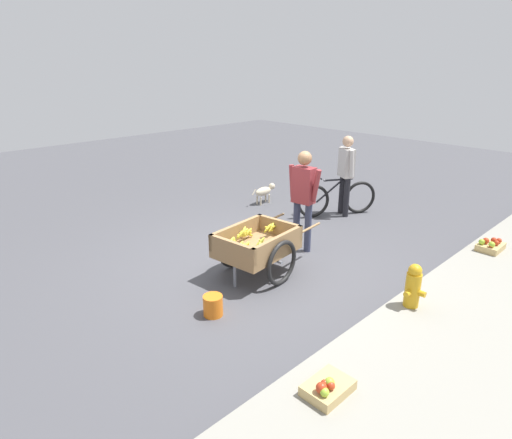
# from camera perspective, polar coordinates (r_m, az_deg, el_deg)

# --- Properties ---
(ground_plane) EXTENTS (24.00, 24.00, 0.00)m
(ground_plane) POSITION_cam_1_polar(r_m,az_deg,el_deg) (6.69, -0.07, -5.53)
(ground_plane) COLOR #47474C
(curb_strip) EXTENTS (12.00, 2.40, 0.12)m
(curb_strip) POSITION_cam_1_polar(r_m,az_deg,el_deg) (5.16, 27.78, -15.90)
(curb_strip) COLOR gray
(curb_strip) RESTS_ON ground
(fruit_cart) EXTENTS (1.72, 1.01, 0.72)m
(fruit_cart) POSITION_cam_1_polar(r_m,az_deg,el_deg) (6.12, 0.07, -3.57)
(fruit_cart) COLOR #937047
(fruit_cart) RESTS_ON ground
(vendor_person) EXTENTS (0.24, 0.58, 1.62)m
(vendor_person) POSITION_cam_1_polar(r_m,az_deg,el_deg) (6.80, 6.27, 3.58)
(vendor_person) COLOR #333851
(vendor_person) RESTS_ON ground
(bicycle) EXTENTS (1.48, 0.87, 0.85)m
(bicycle) POSITION_cam_1_polar(r_m,az_deg,el_deg) (8.68, 10.60, 2.77)
(bicycle) COLOR black
(bicycle) RESTS_ON ground
(cyclist_person) EXTENTS (0.34, 0.49, 1.57)m
(cyclist_person) POSITION_cam_1_polar(r_m,az_deg,el_deg) (8.59, 11.78, 6.56)
(cyclist_person) COLOR black
(cyclist_person) RESTS_ON ground
(dog) EXTENTS (0.67, 0.19, 0.40)m
(dog) POSITION_cam_1_polar(r_m,az_deg,el_deg) (9.31, 1.13, 3.78)
(dog) COLOR beige
(dog) RESTS_ON ground
(fire_hydrant) EXTENTS (0.25, 0.25, 0.67)m
(fire_hydrant) POSITION_cam_1_polar(r_m,az_deg,el_deg) (5.55, 19.92, -8.72)
(fire_hydrant) COLOR gold
(fire_hydrant) RESTS_ON ground
(plastic_bucket) EXTENTS (0.24, 0.24, 0.26)m
(plastic_bucket) POSITION_cam_1_polar(r_m,az_deg,el_deg) (5.34, -5.68, -11.21)
(plastic_bucket) COLOR orange
(plastic_bucket) RESTS_ON ground
(apple_crate) EXTENTS (0.44, 0.32, 0.32)m
(apple_crate) POSITION_cam_1_polar(r_m,az_deg,el_deg) (7.71, 28.43, -3.45)
(apple_crate) COLOR tan
(apple_crate) RESTS_ON ground
(mixed_fruit_crate) EXTENTS (0.44, 0.32, 0.32)m
(mixed_fruit_crate) POSITION_cam_1_polar(r_m,az_deg,el_deg) (4.20, 9.37, -21.58)
(mixed_fruit_crate) COLOR tan
(mixed_fruit_crate) RESTS_ON ground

